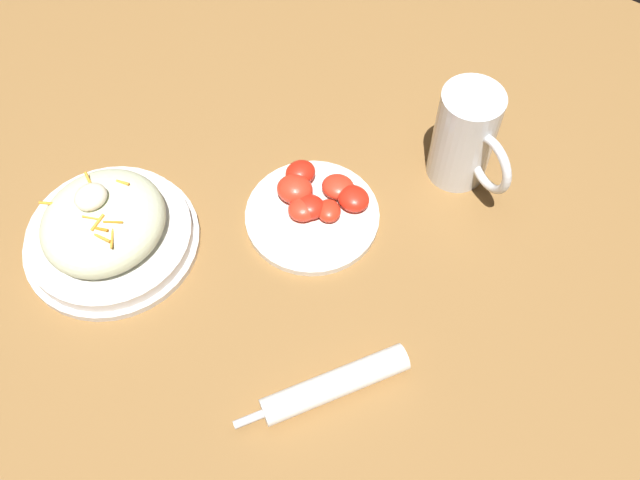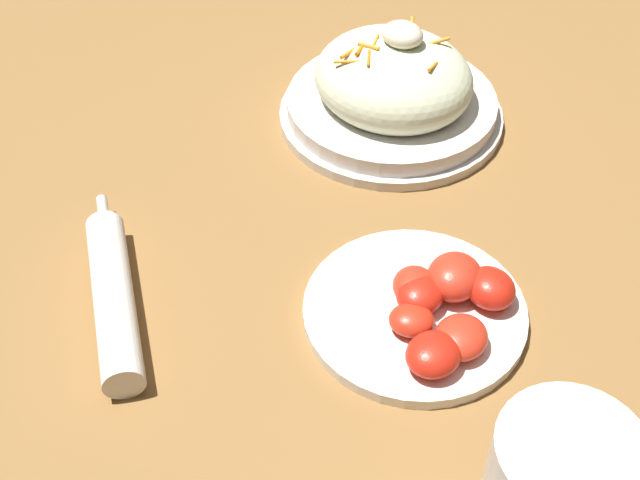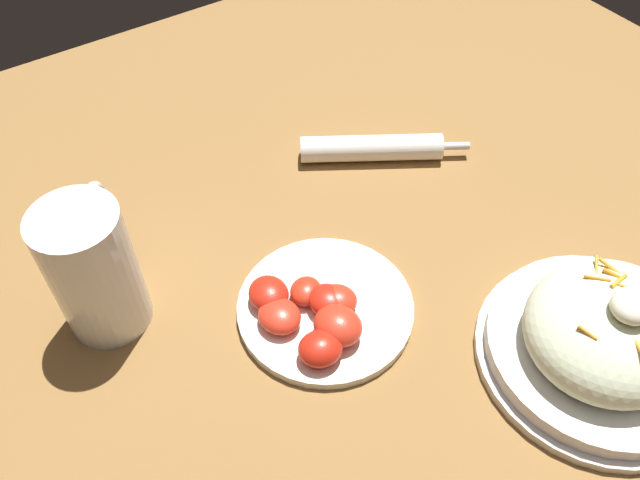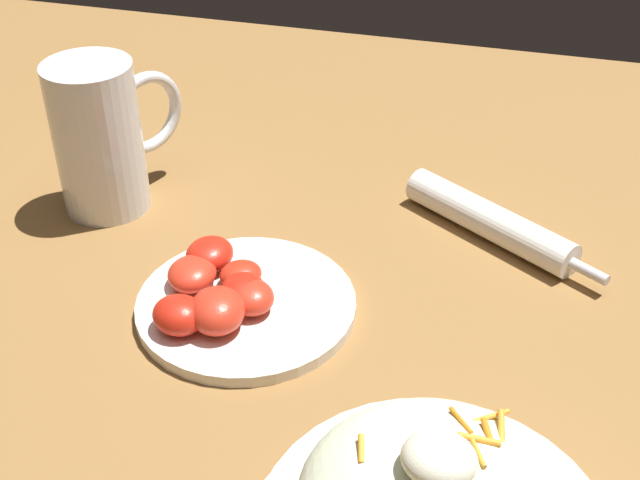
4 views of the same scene
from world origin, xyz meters
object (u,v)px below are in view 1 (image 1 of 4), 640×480
(beer_mug, at_px, (465,139))
(napkin_roll, at_px, (334,385))
(salad_plate, at_px, (107,228))
(tomato_plate, at_px, (314,206))

(beer_mug, height_order, napkin_roll, beer_mug)
(salad_plate, distance_m, napkin_roll, 0.36)
(beer_mug, bearing_deg, tomato_plate, 144.51)
(salad_plate, relative_size, tomato_plate, 1.27)
(napkin_roll, bearing_deg, beer_mug, 6.65)
(napkin_roll, xyz_separation_m, tomato_plate, (0.20, 0.17, -0.00))
(beer_mug, distance_m, tomato_plate, 0.22)
(beer_mug, relative_size, napkin_roll, 0.77)
(salad_plate, distance_m, beer_mug, 0.49)
(napkin_roll, relative_size, tomato_plate, 1.06)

